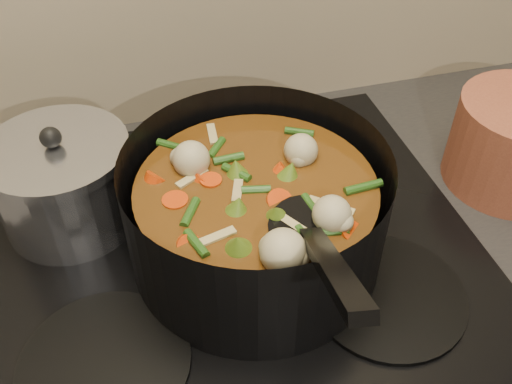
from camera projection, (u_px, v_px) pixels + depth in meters
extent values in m
cube|color=black|center=(227.00, 267.00, 0.75)|extent=(2.64, 0.64, 0.05)
cube|color=black|center=(226.00, 249.00, 0.72)|extent=(0.62, 0.54, 0.02)
cylinder|color=black|center=(104.00, 363.00, 0.59)|extent=(0.18, 0.18, 0.01)
cylinder|color=black|center=(387.00, 295.00, 0.65)|extent=(0.18, 0.18, 0.01)
cylinder|color=black|center=(89.00, 197.00, 0.77)|extent=(0.18, 0.18, 0.01)
cylinder|color=black|center=(311.00, 157.00, 0.84)|extent=(0.18, 0.18, 0.01)
cylinder|color=black|center=(256.00, 211.00, 0.65)|extent=(0.38, 0.38, 0.15)
cylinder|color=black|center=(256.00, 251.00, 0.70)|extent=(0.29, 0.29, 0.01)
cylinder|color=#5E3710|center=(256.00, 218.00, 0.66)|extent=(0.27, 0.27, 0.10)
cylinder|color=#E13E0A|center=(290.00, 182.00, 0.64)|extent=(0.03, 0.03, 0.03)
cylinder|color=#E13E0A|center=(269.00, 149.00, 0.68)|extent=(0.04, 0.04, 0.03)
cylinder|color=#E13E0A|center=(192.00, 149.00, 0.68)|extent=(0.04, 0.04, 0.03)
cylinder|color=#E13E0A|center=(208.00, 199.00, 0.62)|extent=(0.03, 0.04, 0.03)
cylinder|color=#E13E0A|center=(242.00, 246.00, 0.57)|extent=(0.04, 0.04, 0.03)
cylinder|color=#E13E0A|center=(285.00, 203.00, 0.61)|extent=(0.04, 0.04, 0.03)
cylinder|color=#E13E0A|center=(313.00, 172.00, 0.65)|extent=(0.04, 0.04, 0.03)
cylinder|color=#E13E0A|center=(264.00, 133.00, 0.70)|extent=(0.04, 0.03, 0.03)
cylinder|color=#E13E0A|center=(216.00, 169.00, 0.65)|extent=(0.04, 0.04, 0.03)
sphere|color=#C2B589|center=(310.00, 169.00, 0.63)|extent=(0.04, 0.04, 0.04)
sphere|color=#C2B589|center=(223.00, 150.00, 0.66)|extent=(0.04, 0.04, 0.04)
sphere|color=#C2B589|center=(224.00, 213.00, 0.58)|extent=(0.04, 0.04, 0.04)
sphere|color=#C2B589|center=(313.00, 186.00, 0.61)|extent=(0.04, 0.04, 0.04)
cone|color=#53731C|center=(293.00, 234.00, 0.57)|extent=(0.04, 0.04, 0.04)
cone|color=#53731C|center=(321.00, 159.00, 0.65)|extent=(0.04, 0.04, 0.04)
cone|color=#53731C|center=(218.00, 142.00, 0.68)|extent=(0.04, 0.04, 0.04)
cone|color=#53731C|center=(188.00, 214.00, 0.59)|extent=(0.04, 0.04, 0.04)
cone|color=#53731C|center=(308.00, 227.00, 0.57)|extent=(0.04, 0.04, 0.04)
cylinder|color=#2B5719|center=(271.00, 160.00, 0.66)|extent=(0.01, 0.04, 0.01)
cylinder|color=#2B5719|center=(216.00, 134.00, 0.69)|extent=(0.04, 0.03, 0.01)
cylinder|color=#2B5719|center=(183.00, 175.00, 0.64)|extent=(0.04, 0.02, 0.01)
cylinder|color=#2B5719|center=(209.00, 211.00, 0.59)|extent=(0.03, 0.04, 0.01)
cylinder|color=#2B5719|center=(257.00, 213.00, 0.59)|extent=(0.03, 0.04, 0.01)
cylinder|color=#2B5719|center=(336.00, 224.00, 0.58)|extent=(0.04, 0.02, 0.01)
cylinder|color=#2B5719|center=(328.00, 172.00, 0.64)|extent=(0.04, 0.03, 0.01)
cylinder|color=#2B5719|center=(279.00, 151.00, 0.67)|extent=(0.01, 0.04, 0.01)
cylinder|color=#2B5719|center=(238.00, 160.00, 0.65)|extent=(0.04, 0.03, 0.01)
cylinder|color=#2B5719|center=(167.00, 171.00, 0.64)|extent=(0.04, 0.02, 0.01)
cylinder|color=#2B5719|center=(193.00, 218.00, 0.59)|extent=(0.03, 0.04, 0.01)
cylinder|color=#2B5719|center=(256.00, 226.00, 0.58)|extent=(0.03, 0.04, 0.01)
cube|color=tan|center=(189.00, 183.00, 0.63)|extent=(0.04, 0.01, 0.00)
cube|color=tan|center=(242.00, 233.00, 0.57)|extent=(0.02, 0.04, 0.00)
cube|color=tan|center=(321.00, 200.00, 0.61)|extent=(0.04, 0.03, 0.00)
cube|color=tan|center=(286.00, 148.00, 0.67)|extent=(0.04, 0.04, 0.00)
cube|color=tan|center=(205.00, 159.00, 0.66)|extent=(0.03, 0.04, 0.00)
cube|color=tan|center=(205.00, 218.00, 0.59)|extent=(0.04, 0.02, 0.00)
ellipsoid|color=black|center=(299.00, 224.00, 0.58)|extent=(0.10, 0.10, 0.01)
cube|color=black|center=(332.00, 268.00, 0.47)|extent=(0.05, 0.18, 0.11)
cylinder|color=silver|center=(66.00, 187.00, 0.71)|extent=(0.17, 0.17, 0.11)
cylinder|color=silver|center=(54.00, 150.00, 0.67)|extent=(0.18, 0.18, 0.01)
sphere|color=black|center=(50.00, 137.00, 0.66)|extent=(0.03, 0.03, 0.03)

